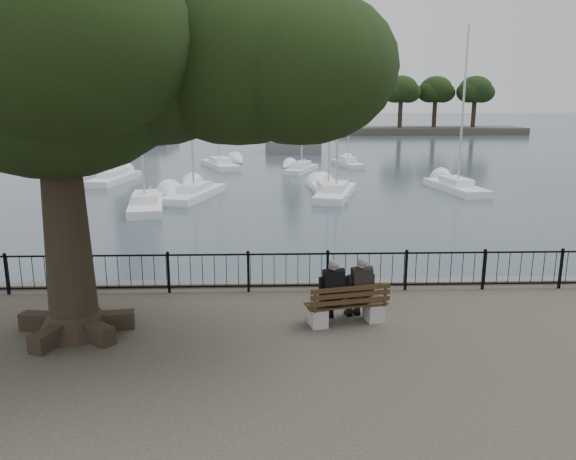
{
  "coord_description": "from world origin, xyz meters",
  "views": [
    {
      "loc": [
        -0.43,
        -11.01,
        4.81
      ],
      "look_at": [
        0.0,
        2.5,
        1.6
      ],
      "focal_mm": 35.0,
      "sensor_mm": 36.0,
      "label": 1
    }
  ],
  "objects_px": {
    "tree": "(96,47)",
    "lion_monument": "(292,132)",
    "lighthouse": "(126,35)",
    "bench": "(347,309)",
    "person_right": "(359,291)",
    "person_left": "(331,294)"
  },
  "relations": [
    {
      "from": "person_left",
      "to": "person_right",
      "type": "relative_size",
      "value": 1.0
    },
    {
      "from": "lighthouse",
      "to": "tree",
      "type": "bearing_deg",
      "value": -76.99
    },
    {
      "from": "bench",
      "to": "person_left",
      "type": "xyz_separation_m",
      "value": [
        -0.34,
        0.03,
        0.36
      ]
    },
    {
      "from": "bench",
      "to": "tree",
      "type": "distance_m",
      "value": 7.33
    },
    {
      "from": "lighthouse",
      "to": "lion_monument",
      "type": "bearing_deg",
      "value": -31.1
    },
    {
      "from": "bench",
      "to": "person_left",
      "type": "distance_m",
      "value": 0.5
    },
    {
      "from": "tree",
      "to": "lighthouse",
      "type": "bearing_deg",
      "value": 103.01
    },
    {
      "from": "person_left",
      "to": "lion_monument",
      "type": "height_order",
      "value": "lion_monument"
    },
    {
      "from": "bench",
      "to": "lion_monument",
      "type": "xyz_separation_m",
      "value": [
        0.79,
        49.57,
        0.82
      ]
    },
    {
      "from": "person_left",
      "to": "bench",
      "type": "bearing_deg",
      "value": -5.05
    },
    {
      "from": "bench",
      "to": "person_left",
      "type": "height_order",
      "value": "person_left"
    },
    {
      "from": "person_right",
      "to": "bench",
      "type": "bearing_deg",
      "value": -149.34
    },
    {
      "from": "person_left",
      "to": "tree",
      "type": "distance_m",
      "value": 6.83
    },
    {
      "from": "tree",
      "to": "lion_monument",
      "type": "bearing_deg",
      "value": 83.43
    },
    {
      "from": "bench",
      "to": "lighthouse",
      "type": "relative_size",
      "value": 0.06
    },
    {
      "from": "person_left",
      "to": "person_right",
      "type": "bearing_deg",
      "value": 12.17
    },
    {
      "from": "person_left",
      "to": "lion_monument",
      "type": "distance_m",
      "value": 49.56
    },
    {
      "from": "lion_monument",
      "to": "lighthouse",
      "type": "bearing_deg",
      "value": 148.9
    },
    {
      "from": "person_right",
      "to": "lion_monument",
      "type": "xyz_separation_m",
      "value": [
        0.51,
        49.41,
        0.46
      ]
    },
    {
      "from": "bench",
      "to": "lighthouse",
      "type": "distance_m",
      "value": 65.65
    },
    {
      "from": "person_left",
      "to": "person_right",
      "type": "distance_m",
      "value": 0.63
    },
    {
      "from": "tree",
      "to": "person_right",
      "type": "bearing_deg",
      "value": 3.2
    }
  ]
}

